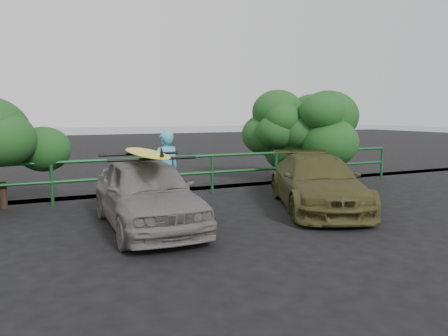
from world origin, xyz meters
The scene contains 9 objects.
ground centered at (0.00, 0.00, 0.00)m, with size 80.00×80.00×0.00m, color black.
ocean centered at (0.00, 60.00, 0.00)m, with size 200.00×200.00×0.00m, color slate.
guardrail centered at (0.00, 5.00, 0.52)m, with size 14.00×0.08×1.04m, color #134521, non-canonical shape.
shrub_right centered at (5.00, 5.50, 1.28)m, with size 3.20×2.40×2.56m, color #1C4A1B, non-canonical shape.
sedan centered at (-1.52, 2.22, 0.65)m, with size 1.54×3.83×1.30m, color slate.
olive_vehicle centered at (2.35, 2.23, 0.59)m, with size 1.66×4.09×1.19m, color #3F3E1C.
man centered at (-0.70, 3.65, 0.87)m, with size 0.63×0.41×1.73m, color #3FA1BE.
roof_rack centered at (-1.52, 2.22, 1.33)m, with size 1.54×1.08×0.05m, color black, non-canonical shape.
surfboard centered at (-1.52, 2.22, 1.39)m, with size 0.54×2.61×0.08m, color yellow.
Camera 1 is at (-3.58, -5.60, 2.10)m, focal length 35.00 mm.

